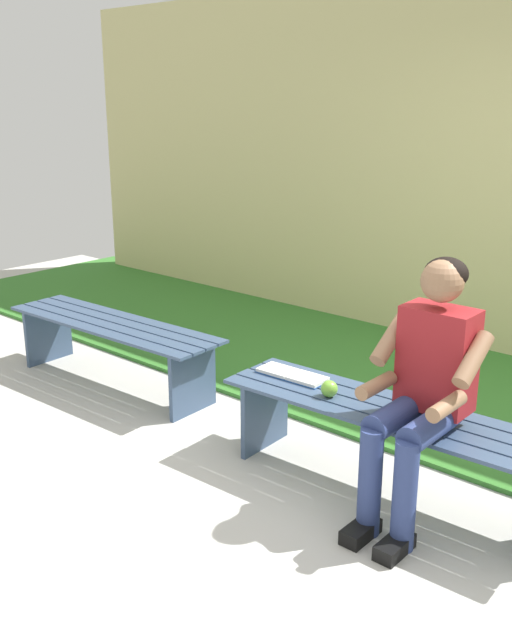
% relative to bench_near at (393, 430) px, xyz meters
% --- Properties ---
extents(ground_plane, '(10.00, 7.00, 0.04)m').
position_rel_bench_near_xyz_m(ground_plane, '(1.13, 1.00, -0.38)').
color(ground_plane, beige).
extents(grass_strip, '(9.00, 2.26, 0.03)m').
position_rel_bench_near_xyz_m(grass_strip, '(1.13, -1.50, -0.34)').
color(grass_strip, '#387A2D').
rests_on(grass_strip, ground).
extents(bench_near, '(1.90, 0.52, 0.46)m').
position_rel_bench_near_xyz_m(bench_near, '(0.00, 0.00, 0.00)').
color(bench_near, '#384C6B').
rests_on(bench_near, ground).
extents(bench_far, '(1.79, 0.52, 0.46)m').
position_rel_bench_near_xyz_m(bench_far, '(2.25, -0.00, -0.00)').
color(bench_far, '#384C6B').
rests_on(bench_far, ground).
extents(person_seated, '(0.50, 0.69, 1.27)m').
position_rel_bench_near_xyz_m(person_seated, '(-0.20, 0.10, 0.34)').
color(person_seated, maroon).
rests_on(person_seated, ground).
extents(apple, '(0.09, 0.09, 0.09)m').
position_rel_bench_near_xyz_m(apple, '(0.35, 0.07, 0.15)').
color(apple, '#72B738').
rests_on(apple, bench_near).
extents(book_open, '(0.42, 0.17, 0.02)m').
position_rel_bench_near_xyz_m(book_open, '(0.67, -0.02, 0.12)').
color(book_open, white).
rests_on(book_open, bench_near).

